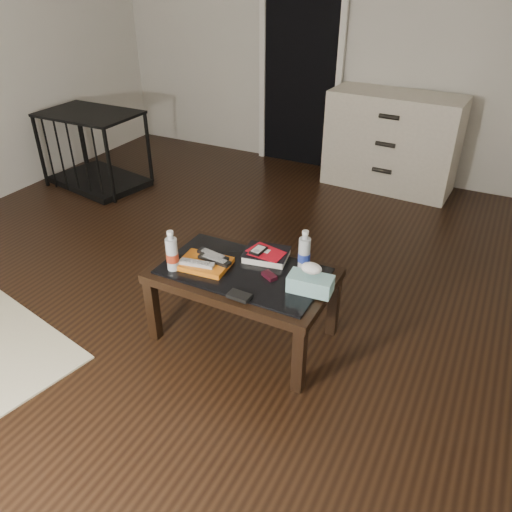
{
  "coord_description": "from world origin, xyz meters",
  "views": [
    {
      "loc": [
        1.62,
        -2.45,
        1.97
      ],
      "look_at": [
        0.55,
        -0.37,
        0.55
      ],
      "focal_mm": 35.0,
      "sensor_mm": 36.0,
      "label": 1
    }
  ],
  "objects_px": {
    "water_bottle_right": "(304,250)",
    "dresser": "(392,142)",
    "tissue_box": "(310,284)",
    "textbook": "(266,255)",
    "pet_crate": "(97,162)",
    "coffee_table": "(243,280)",
    "water_bottle_left": "(172,250)"
  },
  "relations": [
    {
      "from": "water_bottle_right",
      "to": "dresser",
      "type": "bearing_deg",
      "value": 92.79
    },
    {
      "from": "dresser",
      "to": "tissue_box",
      "type": "distance_m",
      "value": 2.67
    },
    {
      "from": "dresser",
      "to": "textbook",
      "type": "relative_size",
      "value": 4.9
    },
    {
      "from": "pet_crate",
      "to": "textbook",
      "type": "distance_m",
      "value": 2.74
    },
    {
      "from": "coffee_table",
      "to": "dresser",
      "type": "relative_size",
      "value": 0.82
    },
    {
      "from": "coffee_table",
      "to": "tissue_box",
      "type": "distance_m",
      "value": 0.42
    },
    {
      "from": "dresser",
      "to": "water_bottle_left",
      "type": "height_order",
      "value": "dresser"
    },
    {
      "from": "coffee_table",
      "to": "pet_crate",
      "type": "distance_m",
      "value": 2.77
    },
    {
      "from": "water_bottle_right",
      "to": "tissue_box",
      "type": "height_order",
      "value": "water_bottle_right"
    },
    {
      "from": "textbook",
      "to": "pet_crate",
      "type": "bearing_deg",
      "value": 143.63
    },
    {
      "from": "water_bottle_left",
      "to": "water_bottle_right",
      "type": "xyz_separation_m",
      "value": [
        0.65,
        0.33,
        0.0
      ]
    },
    {
      "from": "coffee_table",
      "to": "dresser",
      "type": "height_order",
      "value": "dresser"
    },
    {
      "from": "pet_crate",
      "to": "textbook",
      "type": "xyz_separation_m",
      "value": [
        2.45,
        -1.21,
        0.25
      ]
    },
    {
      "from": "water_bottle_right",
      "to": "textbook",
      "type": "bearing_deg",
      "value": 178.79
    },
    {
      "from": "textbook",
      "to": "tissue_box",
      "type": "height_order",
      "value": "tissue_box"
    },
    {
      "from": "coffee_table",
      "to": "textbook",
      "type": "bearing_deg",
      "value": 71.37
    },
    {
      "from": "pet_crate",
      "to": "water_bottle_left",
      "type": "bearing_deg",
      "value": -26.58
    },
    {
      "from": "pet_crate",
      "to": "textbook",
      "type": "relative_size",
      "value": 3.98
    },
    {
      "from": "coffee_table",
      "to": "textbook",
      "type": "relative_size",
      "value": 4.0
    },
    {
      "from": "dresser",
      "to": "textbook",
      "type": "distance_m",
      "value": 2.47
    },
    {
      "from": "coffee_table",
      "to": "pet_crate",
      "type": "xyz_separation_m",
      "value": [
        -2.39,
        1.38,
        -0.17
      ]
    },
    {
      "from": "water_bottle_right",
      "to": "pet_crate",
      "type": "bearing_deg",
      "value": 155.59
    },
    {
      "from": "water_bottle_left",
      "to": "tissue_box",
      "type": "bearing_deg",
      "value": 11.08
    },
    {
      "from": "pet_crate",
      "to": "textbook",
      "type": "height_order",
      "value": "pet_crate"
    },
    {
      "from": "textbook",
      "to": "tissue_box",
      "type": "xyz_separation_m",
      "value": [
        0.35,
        -0.19,
        0.02
      ]
    },
    {
      "from": "textbook",
      "to": "dresser",
      "type": "bearing_deg",
      "value": 77.34
    },
    {
      "from": "pet_crate",
      "to": "water_bottle_left",
      "type": "distance_m",
      "value": 2.58
    },
    {
      "from": "coffee_table",
      "to": "tissue_box",
      "type": "relative_size",
      "value": 4.35
    },
    {
      "from": "coffee_table",
      "to": "pet_crate",
      "type": "bearing_deg",
      "value": 149.9
    },
    {
      "from": "coffee_table",
      "to": "water_bottle_right",
      "type": "bearing_deg",
      "value": 29.95
    },
    {
      "from": "tissue_box",
      "to": "coffee_table",
      "type": "bearing_deg",
      "value": 172.31
    },
    {
      "from": "coffee_table",
      "to": "dresser",
      "type": "bearing_deg",
      "value": 86.28
    }
  ]
}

